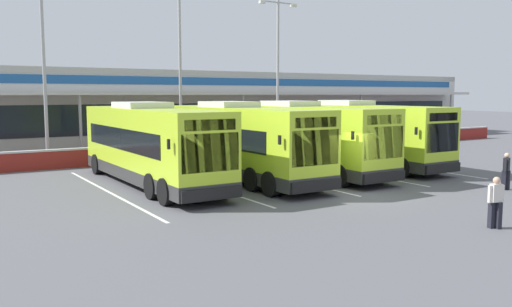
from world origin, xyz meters
TOP-DOWN VIEW (x-y plane):
  - ground_plane at (0.00, 0.00)m, footprint 200.00×200.00m
  - terminal_building at (-0.00, 26.91)m, footprint 70.00×13.00m
  - red_barrier_wall at (0.00, 14.50)m, footprint 60.00×0.40m
  - coach_bus_leftmost at (-6.21, 6.74)m, footprint 2.99×12.15m
  - coach_bus_left_centre at (-1.93, 6.07)m, footprint 2.99×12.15m
  - coach_bus_centre at (1.93, 6.22)m, footprint 2.99×12.15m
  - coach_bus_right_centre at (6.36, 6.66)m, footprint 2.99×12.15m
  - bay_stripe_far_west at (-8.40, 6.00)m, footprint 0.14×13.00m
  - bay_stripe_west at (-4.20, 6.00)m, footprint 0.14×13.00m
  - bay_stripe_mid_west at (0.00, 6.00)m, footprint 0.14×13.00m
  - bay_stripe_centre at (4.20, 6.00)m, footprint 0.14×13.00m
  - bay_stripe_mid_east at (8.40, 6.00)m, footprint 0.14×13.00m
  - pedestrian_in_dark_coat at (6.38, -2.71)m, footprint 0.53×0.33m
  - pedestrian_near_bin at (-0.07, -6.50)m, footprint 0.54×0.37m
  - lamp_post_west at (-8.79, 16.72)m, footprint 3.24×0.28m
  - lamp_post_centre at (0.13, 17.48)m, footprint 3.24×0.28m
  - lamp_post_east at (7.73, 16.79)m, footprint 3.24×0.28m

SIDE VIEW (x-z plane):
  - ground_plane at x=0.00m, z-range 0.00..0.00m
  - bay_stripe_far_west at x=-8.40m, z-range 0.00..0.01m
  - bay_stripe_west at x=-4.20m, z-range 0.00..0.01m
  - bay_stripe_mid_west at x=0.00m, z-range 0.00..0.01m
  - bay_stripe_centre at x=4.20m, z-range 0.00..0.01m
  - bay_stripe_mid_east at x=8.40m, z-range 0.00..0.01m
  - red_barrier_wall at x=0.00m, z-range 0.01..1.10m
  - pedestrian_in_dark_coat at x=6.38m, z-range 0.06..1.68m
  - pedestrian_near_bin at x=-0.07m, z-range 0.06..1.68m
  - coach_bus_leftmost at x=-6.21m, z-range -0.10..3.68m
  - coach_bus_left_centre at x=-1.93m, z-range -0.10..3.68m
  - coach_bus_centre at x=1.93m, z-range -0.10..3.68m
  - coach_bus_right_centre at x=6.36m, z-range -0.10..3.68m
  - terminal_building at x=0.00m, z-range 0.01..6.01m
  - lamp_post_west at x=-8.79m, z-range 0.79..11.79m
  - lamp_post_centre at x=0.13m, z-range 0.79..11.79m
  - lamp_post_east at x=7.73m, z-range 0.79..11.79m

